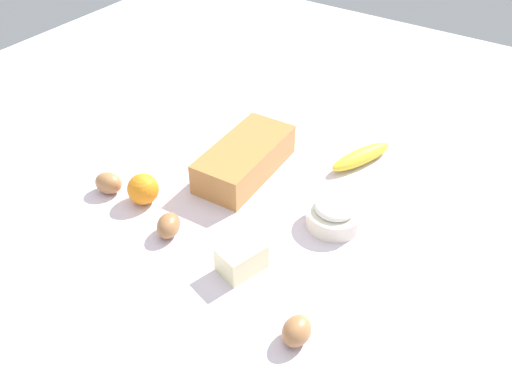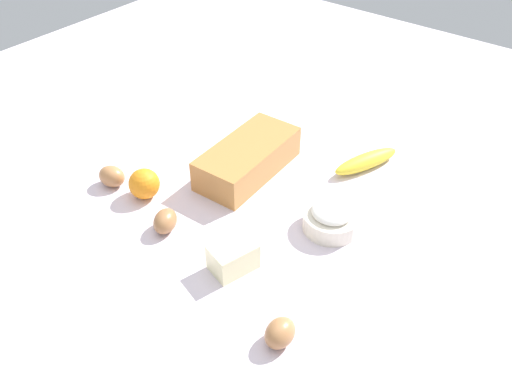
% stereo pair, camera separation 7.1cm
% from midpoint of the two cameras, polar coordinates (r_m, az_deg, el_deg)
% --- Properties ---
extents(ground_plane, '(2.40, 2.40, 0.02)m').
position_cam_midpoint_polar(ground_plane, '(1.26, 1.61, -1.82)').
color(ground_plane, silver).
extents(loaf_pan, '(0.29, 0.14, 0.08)m').
position_cam_midpoint_polar(loaf_pan, '(1.30, 0.68, 2.70)').
color(loaf_pan, '#B77A3D').
rests_on(loaf_pan, ground_plane).
extents(flour_bowl, '(0.12, 0.12, 0.06)m').
position_cam_midpoint_polar(flour_bowl, '(1.17, 9.83, -3.73)').
color(flour_bowl, silver).
rests_on(flour_bowl, ground_plane).
extents(banana, '(0.19, 0.11, 0.04)m').
position_cam_midpoint_polar(banana, '(1.36, 13.21, 2.27)').
color(banana, yellow).
rests_on(banana, ground_plane).
extents(orange_fruit, '(0.07, 0.07, 0.07)m').
position_cam_midpoint_polar(orange_fruit, '(1.25, -10.33, -0.11)').
color(orange_fruit, orange).
rests_on(orange_fruit, ground_plane).
extents(butter_block, '(0.10, 0.09, 0.06)m').
position_cam_midpoint_polar(butter_block, '(1.06, -0.56, -7.99)').
color(butter_block, '#F4EDB2').
rests_on(butter_block, ground_plane).
extents(egg_near_butter, '(0.06, 0.05, 0.05)m').
position_cam_midpoint_polar(egg_near_butter, '(0.96, 4.79, -15.80)').
color(egg_near_butter, '#A66F43').
rests_on(egg_near_butter, ground_plane).
extents(egg_beside_bowl, '(0.08, 0.07, 0.05)m').
position_cam_midpoint_polar(egg_beside_bowl, '(1.16, -8.01, -4.11)').
color(egg_beside_bowl, '#9D693F').
rests_on(egg_beside_bowl, ground_plane).
extents(egg_loose, '(0.06, 0.08, 0.05)m').
position_cam_midpoint_polar(egg_loose, '(1.30, -13.74, 0.67)').
color(egg_loose, '#AB7346').
rests_on(egg_loose, ground_plane).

